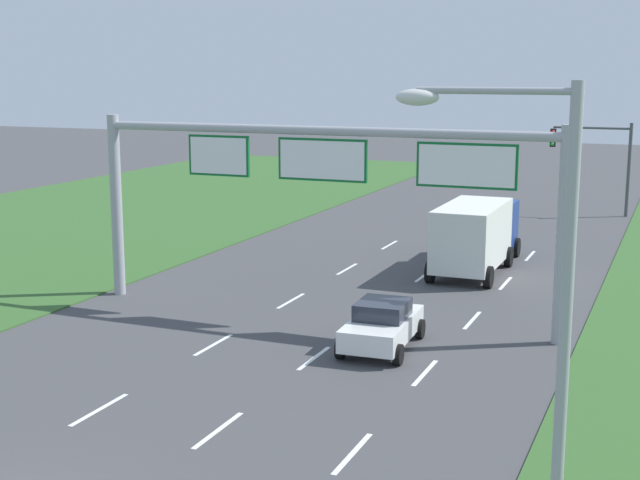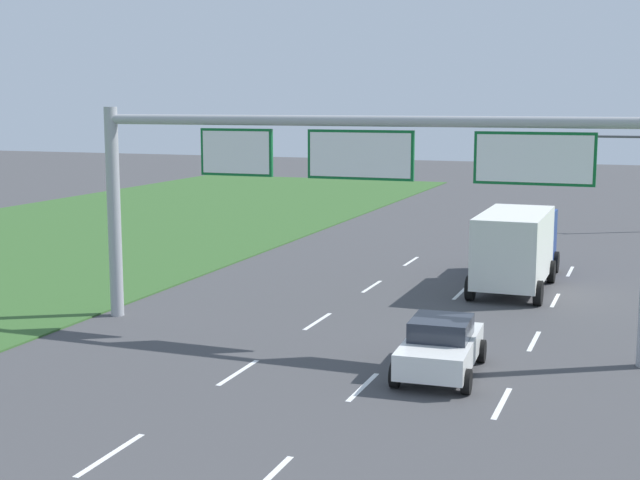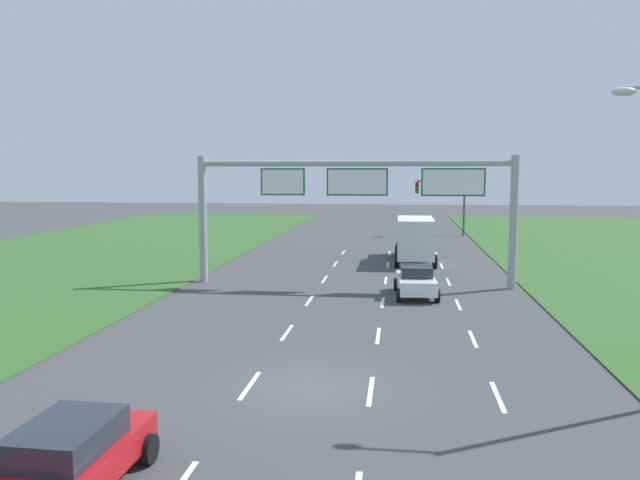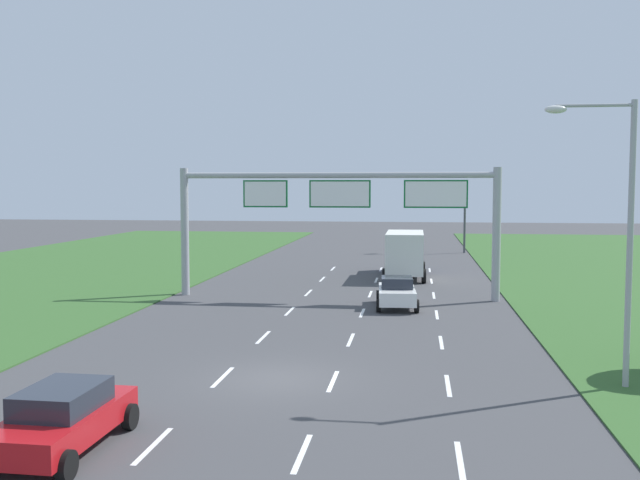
# 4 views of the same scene
# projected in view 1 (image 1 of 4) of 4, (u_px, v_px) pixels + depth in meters

# --- Properties ---
(lane_dashes_inner_left) EXTENTS (0.14, 50.40, 0.01)m
(lane_dashes_inner_left) POSITION_uv_depth(u_px,v_px,m) (99.00, 409.00, 23.03)
(lane_dashes_inner_left) COLOR white
(lane_dashes_inner_left) RESTS_ON ground_plane
(lane_dashes_inner_right) EXTENTS (0.14, 50.40, 0.01)m
(lane_dashes_inner_right) POSITION_uv_depth(u_px,v_px,m) (218.00, 430.00, 21.71)
(lane_dashes_inner_right) COLOR white
(lane_dashes_inner_right) RESTS_ON ground_plane
(lane_dashes_slip) EXTENTS (0.14, 50.40, 0.01)m
(lane_dashes_slip) POSITION_uv_depth(u_px,v_px,m) (353.00, 453.00, 20.38)
(lane_dashes_slip) COLOR white
(lane_dashes_slip) RESTS_ON ground_plane
(car_lead_silver) EXTENTS (2.21, 4.05, 1.52)m
(car_lead_silver) POSITION_uv_depth(u_px,v_px,m) (382.00, 325.00, 28.01)
(car_lead_silver) COLOR white
(car_lead_silver) RESTS_ON ground_plane
(box_truck) EXTENTS (2.72, 7.78, 3.03)m
(box_truck) POSITION_uv_depth(u_px,v_px,m) (477.00, 233.00, 38.89)
(box_truck) COLOR navy
(box_truck) RESTS_ON ground_plane
(sign_gantry) EXTENTS (17.24, 0.44, 7.00)m
(sign_gantry) POSITION_uv_depth(u_px,v_px,m) (324.00, 179.00, 30.78)
(sign_gantry) COLOR #9EA0A5
(sign_gantry) RESTS_ON ground_plane
(traffic_light_mast) EXTENTS (4.76, 0.49, 5.60)m
(traffic_light_mast) POSITION_uv_depth(u_px,v_px,m) (596.00, 151.00, 53.54)
(traffic_light_mast) COLOR #47494F
(traffic_light_mast) RESTS_ON ground_plane
(street_lamp) EXTENTS (2.61, 0.32, 8.50)m
(street_lamp) POSITION_uv_depth(u_px,v_px,m) (537.00, 327.00, 12.52)
(street_lamp) COLOR #9EA0A5
(street_lamp) RESTS_ON ground_plane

